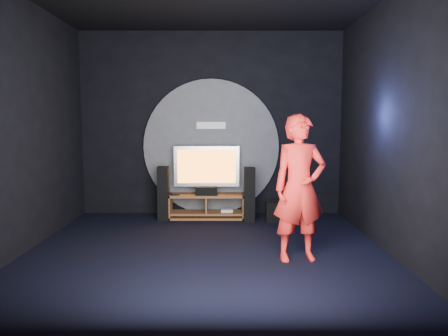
% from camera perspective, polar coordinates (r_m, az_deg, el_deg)
% --- Properties ---
extents(floor, '(5.00, 5.00, 0.00)m').
position_cam_1_polar(floor, '(6.23, -2.31, -10.71)').
color(floor, black).
rests_on(floor, ground).
extents(back_wall, '(5.00, 0.04, 3.50)m').
position_cam_1_polar(back_wall, '(8.46, -1.68, 5.79)').
color(back_wall, black).
rests_on(back_wall, ground).
extents(front_wall, '(5.00, 0.04, 3.50)m').
position_cam_1_polar(front_wall, '(3.46, -4.09, 5.16)').
color(front_wall, black).
rests_on(front_wall, ground).
extents(left_wall, '(0.04, 5.00, 3.50)m').
position_cam_1_polar(left_wall, '(6.55, -24.88, 5.10)').
color(left_wall, black).
rests_on(left_wall, ground).
extents(right_wall, '(0.04, 5.00, 3.50)m').
position_cam_1_polar(right_wall, '(6.36, 20.83, 5.25)').
color(right_wall, black).
rests_on(right_wall, ground).
extents(wall_disc_panel, '(2.60, 0.11, 2.60)m').
position_cam_1_polar(wall_disc_panel, '(8.41, -1.68, 2.73)').
color(wall_disc_panel, '#515156').
rests_on(wall_disc_panel, ground).
extents(media_console, '(1.40, 0.45, 0.45)m').
position_cam_1_polar(media_console, '(8.17, -2.24, -5.21)').
color(media_console, '#9F6231').
rests_on(media_console, ground).
extents(tv, '(1.21, 0.22, 0.89)m').
position_cam_1_polar(tv, '(8.12, -2.29, 0.02)').
color(tv, silver).
rests_on(tv, media_console).
extents(center_speaker, '(0.40, 0.15, 0.15)m').
position_cam_1_polar(center_speaker, '(8.03, -2.32, -3.02)').
color(center_speaker, black).
rests_on(center_speaker, media_console).
extents(remote, '(0.18, 0.05, 0.02)m').
position_cam_1_polar(remote, '(8.05, -6.47, -3.49)').
color(remote, black).
rests_on(remote, media_console).
extents(tower_speaker_left, '(0.20, 0.22, 0.98)m').
position_cam_1_polar(tower_speaker_left, '(8.03, -7.92, -3.31)').
color(tower_speaker_left, black).
rests_on(tower_speaker_left, ground).
extents(tower_speaker_right, '(0.20, 0.22, 0.98)m').
position_cam_1_polar(tower_speaker_right, '(7.85, 3.33, -3.49)').
color(tower_speaker_right, black).
rests_on(tower_speaker_right, ground).
extents(subwoofer, '(0.33, 0.33, 0.36)m').
position_cam_1_polar(subwoofer, '(7.97, 6.65, -5.65)').
color(subwoofer, black).
rests_on(subwoofer, ground).
extents(player, '(0.76, 0.57, 1.90)m').
position_cam_1_polar(player, '(5.70, 9.85, -2.60)').
color(player, red).
rests_on(player, ground).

